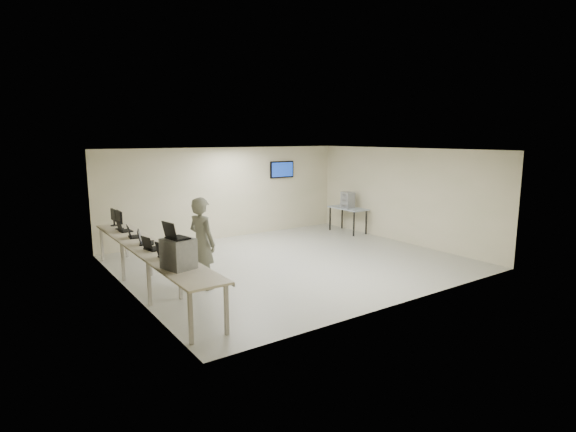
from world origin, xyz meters
TOP-DOWN VIEW (x-y plane):
  - room at (0.03, 0.06)m, footprint 8.01×7.01m
  - workbench at (-3.59, 0.00)m, footprint 0.76×6.00m
  - equipment_box at (-3.65, -1.80)m, footprint 0.54×0.59m
  - laptop_on_box at (-3.71, -1.80)m, footprint 0.39×0.43m
  - laptop_0 at (-3.60, -1.05)m, footprint 0.40×0.44m
  - laptop_1 at (-3.64, -0.28)m, footprint 0.36×0.41m
  - laptop_2 at (-3.60, 0.31)m, footprint 0.44×0.46m
  - laptop_3 at (-3.62, 1.06)m, footprint 0.35×0.40m
  - laptop_4 at (-3.62, 1.85)m, footprint 0.31×0.38m
  - monitor_near at (-3.60, 2.21)m, footprint 0.20×0.45m
  - monitor_far at (-3.60, 2.71)m, footprint 0.19×0.42m
  - soldier at (-2.66, -0.54)m, footprint 0.63×0.79m
  - side_table at (3.60, 1.92)m, footprint 0.64×1.37m
  - storage_bins at (3.58, 1.92)m, footprint 0.33×0.36m

SIDE VIEW (x-z plane):
  - side_table at x=3.60m, z-range 0.34..1.16m
  - workbench at x=-3.59m, z-range 0.38..1.28m
  - soldier at x=-2.66m, z-range 0.00..1.91m
  - laptop_1 at x=-3.64m, z-range 0.83..1.11m
  - laptop_3 at x=-3.62m, z-range 0.83..1.12m
  - laptop_4 at x=-3.62m, z-range 0.83..1.12m
  - laptop_0 at x=-3.60m, z-range 0.83..1.13m
  - laptop_2 at x=-3.60m, z-range 0.83..1.13m
  - storage_bins at x=3.58m, z-range 0.82..1.34m
  - monitor_far at x=-3.60m, z-range 0.94..1.36m
  - equipment_box at x=-3.65m, z-range 0.90..1.42m
  - monitor_near at x=-3.60m, z-range 0.95..1.39m
  - room at x=0.03m, z-range 0.01..2.82m
  - laptop_on_box at x=-3.71m, z-range 1.34..1.65m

